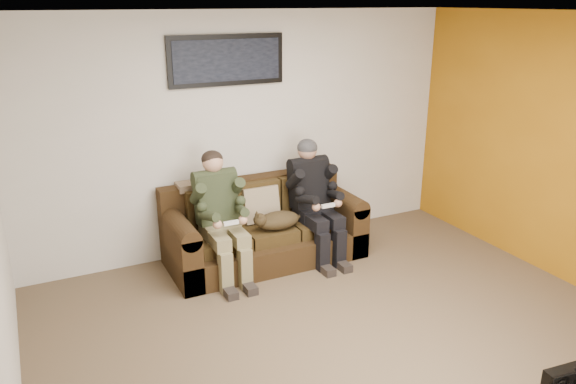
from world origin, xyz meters
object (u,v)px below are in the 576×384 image
person_left (220,209)px  cat (277,220)px  person_right (314,193)px  framed_poster (227,60)px  sofa (263,230)px

person_left → cat: bearing=-7.7°
person_right → framed_poster: 1.67m
person_left → cat: (0.59, -0.08, -0.19)m
cat → person_right: bearing=9.4°
sofa → person_right: 0.68m
person_right → cat: person_right is taller
framed_poster → person_left: bearing=-120.6°
person_left → person_right: (1.07, 0.00, 0.00)m
person_left → framed_poster: size_ratio=1.02×
framed_poster → cat: bearing=-68.6°
person_left → sofa: bearing=18.0°
cat → framed_poster: (-0.25, 0.64, 1.58)m
sofa → cat: sofa is taller
person_right → cat: (-0.48, -0.08, -0.20)m
cat → framed_poster: bearing=111.4°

